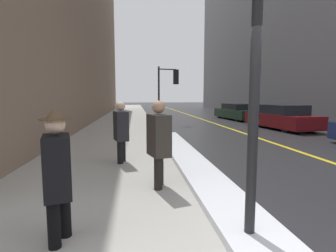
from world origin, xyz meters
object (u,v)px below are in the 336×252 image
at_px(parked_car_maroon, 281,118).
at_px(pedestrian_in_glasses, 121,129).
at_px(parked_car_dark_green, 238,112).
at_px(traffic_light_near, 170,83).
at_px(pedestrian_trailing, 159,140).
at_px(pedestrian_with_shoulder_bag, 57,171).

bearing_deg(parked_car_maroon, pedestrian_in_glasses, 122.16).
bearing_deg(parked_car_dark_green, parked_car_maroon, 175.02).
bearing_deg(traffic_light_near, parked_car_dark_green, 19.03).
height_order(pedestrian_trailing, pedestrian_in_glasses, pedestrian_trailing).
relative_size(pedestrian_with_shoulder_bag, pedestrian_in_glasses, 1.00).
xyz_separation_m(pedestrian_trailing, parked_car_maroon, (7.44, 8.44, -0.31)).
distance_m(traffic_light_near, pedestrian_trailing, 11.60).
height_order(pedestrian_with_shoulder_bag, pedestrian_in_glasses, pedestrian_with_shoulder_bag).
xyz_separation_m(traffic_light_near, pedestrian_in_glasses, (-2.51, -9.34, -1.68)).
distance_m(pedestrian_in_glasses, parked_car_maroon, 10.45).
height_order(pedestrian_trailing, parked_car_dark_green, pedestrian_trailing).
bearing_deg(pedestrian_trailing, traffic_light_near, 156.25).
distance_m(parked_car_maroon, parked_car_dark_green, 5.95).
bearing_deg(parked_car_maroon, pedestrian_with_shoulder_bag, 133.46).
bearing_deg(traffic_light_near, pedestrian_with_shoulder_bag, -112.03).
bearing_deg(parked_car_dark_green, pedestrian_with_shoulder_bag, 146.31).
bearing_deg(pedestrian_in_glasses, pedestrian_trailing, 6.62).
distance_m(traffic_light_near, parked_car_dark_green, 6.76).
relative_size(traffic_light_near, pedestrian_trailing, 2.14).
bearing_deg(parked_car_maroon, pedestrian_trailing, 132.84).
bearing_deg(parked_car_dark_green, traffic_light_near, 112.75).
relative_size(traffic_light_near, pedestrian_with_shoulder_bag, 2.20).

